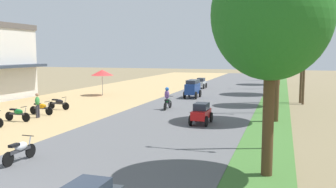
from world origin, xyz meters
The scene contains 21 objects.
parked_motorbike_third centered at (-9.08, 12.17, 0.55)m, with size 1.80×0.54×0.94m.
parked_motorbike_fourth centered at (-9.20, 14.64, 0.55)m, with size 1.80×0.54×0.94m.
parked_motorbike_fifth centered at (-9.44, 16.98, 0.55)m, with size 1.80×0.54×0.94m.
vendor_umbrella centered at (-10.70, 26.23, 2.31)m, with size 2.20×2.20×2.52m.
pedestrian_on_shoulder centered at (-8.70, 13.57, 0.96)m, with size 0.24×0.36×1.62m.
median_tree_nearest centered at (5.92, 6.56, 5.47)m, with size 3.97×3.97×7.62m.
median_tree_second centered at (5.98, 16.97, 7.36)m, with size 4.43×4.43×9.60m.
median_tree_third centered at (5.74, 23.86, 5.39)m, with size 3.31×3.31×7.43m.
median_tree_fourth centered at (5.73, 32.15, 6.19)m, with size 4.01×4.01×8.66m.
median_tree_fifth centered at (5.75, 44.30, 6.43)m, with size 3.64×3.64×8.37m.
streetlamp_near centered at (5.80, 10.20, 4.27)m, with size 3.16×0.20×7.25m.
streetlamp_mid centered at (5.80, 20.20, 4.80)m, with size 3.16×0.20×8.28m.
streetlamp_far centered at (5.80, 38.28, 4.73)m, with size 3.16×0.20×8.13m.
streetlamp_farthest centered at (5.80, 52.04, 4.67)m, with size 3.16×0.20×8.03m.
utility_pole_near centered at (7.79, 26.60, 4.56)m, with size 1.80×0.20×8.75m.
utility_pole_far centered at (7.96, 25.79, 5.07)m, with size 1.80×0.20×9.75m.
car_hatchback_red centered at (1.84, 14.68, 0.75)m, with size 1.04×2.00×1.23m.
car_van_blue centered at (-1.64, 26.75, 1.02)m, with size 1.19×2.41×1.67m.
car_hatchback_silver centered at (-2.89, 36.04, 0.75)m, with size 1.04×2.00×1.23m.
motorbike_ahead_second centered at (-3.12, 5.19, 0.57)m, with size 0.54×1.80×0.94m.
motorbike_ahead_third centered at (-1.75, 19.40, 0.86)m, with size 0.54×1.80×1.66m.
Camera 1 is at (6.36, -6.01, 4.22)m, focal length 38.93 mm.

